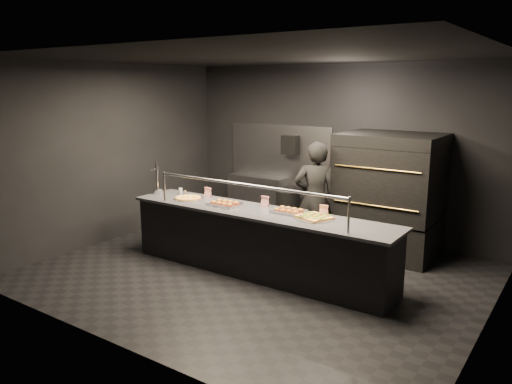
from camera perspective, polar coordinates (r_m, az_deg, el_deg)
room at (r=6.90m, az=0.27°, el=2.61°), size 6.04×6.00×3.00m
service_counter at (r=7.09m, az=0.19°, el=-5.72°), size 4.10×0.78×1.37m
pizza_oven at (r=8.09m, az=14.98°, el=-0.21°), size 1.50×1.23×1.91m
prep_shelf at (r=9.81m, az=0.14°, el=-0.73°), size 1.20×0.35×0.90m
towel_dispenser at (r=9.31m, az=3.96°, el=5.41°), size 0.30×0.20×0.35m
fire_extinguisher at (r=9.13m, az=6.92°, el=2.10°), size 0.14×0.14×0.51m
beer_tap at (r=8.16m, az=-11.22°, el=0.93°), size 0.15×0.21×0.58m
round_pizza at (r=7.74m, az=-7.76°, el=-0.69°), size 0.46×0.46×0.03m
slider_tray_a at (r=7.28m, az=-3.61°, el=-1.32°), size 0.50×0.41×0.07m
slider_tray_b at (r=6.87m, az=3.76°, el=-2.16°), size 0.43×0.31×0.07m
square_pizza at (r=6.59m, az=6.66°, el=-2.89°), size 0.51×0.51×0.05m
condiment_jar at (r=8.07m, az=-8.46°, el=0.06°), size 0.15×0.06×0.10m
tent_cards at (r=7.23m, az=0.76°, el=-1.00°), size 2.14×0.04×0.15m
trash_bin at (r=9.26m, az=3.66°, el=-2.08°), size 0.44×0.44×0.73m
worker at (r=7.81m, az=6.75°, el=-0.79°), size 0.79×0.73×1.80m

